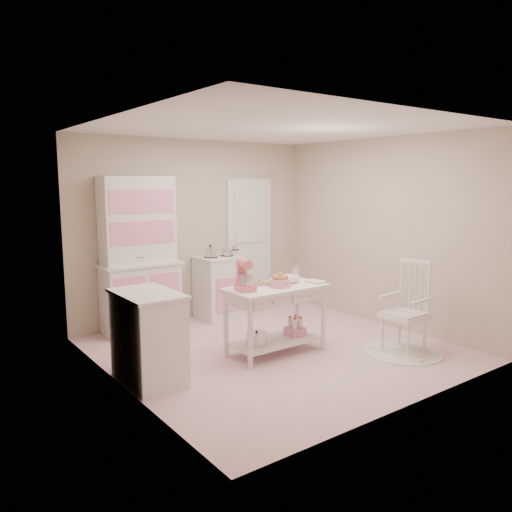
{
  "coord_description": "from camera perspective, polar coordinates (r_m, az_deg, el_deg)",
  "views": [
    {
      "loc": [
        -3.61,
        -4.51,
        2.0
      ],
      "look_at": [
        0.01,
        0.41,
        1.09
      ],
      "focal_mm": 35.0,
      "sensor_mm": 36.0,
      "label": 1
    }
  ],
  "objects": [
    {
      "name": "stove",
      "position": [
        7.38,
        -4.24,
        -3.57
      ],
      "size": [
        0.62,
        0.57,
        0.92
      ],
      "primitive_type": "cube",
      "color": "white",
      "rests_on": "ground"
    },
    {
      "name": "door",
      "position": [
        7.9,
        -0.77,
        1.38
      ],
      "size": [
        0.82,
        0.05,
        2.04
      ],
      "primitive_type": "cube",
      "color": "white",
      "rests_on": "ground"
    },
    {
      "name": "cookie_tray",
      "position": [
        5.84,
        0.04,
        -3.29
      ],
      "size": [
        0.34,
        0.24,
        0.02
      ],
      "primitive_type": "cube",
      "color": "silver",
      "rests_on": "work_table"
    },
    {
      "name": "work_table",
      "position": [
        5.88,
        2.27,
        -7.29
      ],
      "size": [
        1.2,
        0.6,
        0.8
      ],
      "primitive_type": "cube",
      "color": "white",
      "rests_on": "ground"
    },
    {
      "name": "mixing_bowl",
      "position": [
        6.0,
        3.76,
        -2.66
      ],
      "size": [
        0.26,
        0.26,
        0.08
      ],
      "primitive_type": "imported",
      "color": "white",
      "rests_on": "work_table"
    },
    {
      "name": "recipe_book",
      "position": [
        5.99,
        6.39,
        -3.02
      ],
      "size": [
        0.21,
        0.25,
        0.02
      ],
      "primitive_type": "imported",
      "rotation": [
        0.0,
        0.0,
        0.22
      ],
      "color": "white",
      "rests_on": "work_table"
    },
    {
      "name": "metal_pitcher",
      "position": [
        6.17,
        4.56,
        -1.94
      ],
      "size": [
        0.1,
        0.1,
        0.17
      ],
      "primitive_type": "cylinder",
      "color": "silver",
      "rests_on": "work_table"
    },
    {
      "name": "stand_mixer",
      "position": [
        5.52,
        -1.23,
        -2.26
      ],
      "size": [
        0.26,
        0.32,
        0.34
      ],
      "primitive_type": "cube",
      "rotation": [
        0.0,
        0.0,
        -0.23
      ],
      "color": "#F9697E",
      "rests_on": "work_table"
    },
    {
      "name": "bread_basket",
      "position": [
        5.75,
        2.76,
        -3.1
      ],
      "size": [
        0.25,
        0.25,
        0.09
      ],
      "primitive_type": "cylinder",
      "color": "pink",
      "rests_on": "work_table"
    },
    {
      "name": "rocking_chair",
      "position": [
        6.1,
        16.64,
        -5.63
      ],
      "size": [
        0.54,
        0.76,
        1.1
      ],
      "primitive_type": "cube",
      "rotation": [
        0.0,
        0.0,
        0.09
      ],
      "color": "white",
      "rests_on": "ground"
    },
    {
      "name": "room_shell",
      "position": [
        5.79,
        2.36,
        5.0
      ],
      "size": [
        3.84,
        3.84,
        2.62
      ],
      "color": "pink",
      "rests_on": "ground"
    },
    {
      "name": "hutch",
      "position": [
        6.77,
        -13.15,
        0.13
      ],
      "size": [
        1.06,
        0.5,
        2.08
      ],
      "primitive_type": "cube",
      "color": "white",
      "rests_on": "ground"
    },
    {
      "name": "lace_rug",
      "position": [
        6.25,
        16.42,
        -10.47
      ],
      "size": [
        0.92,
        0.92,
        0.01
      ],
      "primitive_type": "cylinder",
      "color": "white",
      "rests_on": "ground"
    },
    {
      "name": "base_cabinet",
      "position": [
        5.16,
        -12.2,
        -9.06
      ],
      "size": [
        0.54,
        0.84,
        0.92
      ],
      "primitive_type": "cube",
      "color": "white",
      "rests_on": "ground"
    }
  ]
}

